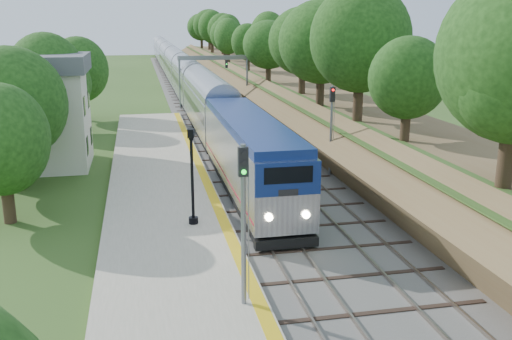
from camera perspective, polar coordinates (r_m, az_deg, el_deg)
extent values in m
cube|color=#4C4944|center=(73.54, -5.08, 6.79)|extent=(9.50, 170.00, 0.12)
cube|color=gray|center=(73.27, -7.21, 6.81)|extent=(0.08, 170.00, 0.16)
cube|color=gray|center=(73.39, -6.09, 6.86)|extent=(0.08, 170.00, 0.16)
cube|color=gray|center=(73.68, -4.09, 6.94)|extent=(0.08, 170.00, 0.16)
cube|color=gray|center=(73.88, -2.98, 6.98)|extent=(0.08, 170.00, 0.16)
cube|color=#A49C84|center=(30.15, -8.93, -5.12)|extent=(6.40, 68.00, 0.38)
cube|color=gold|center=(30.32, -3.55, -4.45)|extent=(0.55, 68.00, 0.01)
cube|color=brown|center=(75.02, 2.19, 8.11)|extent=(9.00, 170.00, 3.00)
cube|color=brown|center=(74.22, -0.77, 7.89)|extent=(4.47, 170.00, 4.54)
cylinder|color=#332316|center=(28.30, 23.83, 1.14)|extent=(0.60, 0.60, 2.62)
cylinder|color=#332316|center=(74.39, 1.07, 10.24)|extent=(0.60, 0.60, 2.62)
sphere|color=#17370F|center=(74.18, 1.08, 12.98)|extent=(5.70, 5.70, 5.70)
cylinder|color=#332316|center=(123.56, -4.13, 12.09)|extent=(0.60, 0.60, 2.62)
sphere|color=#17370F|center=(123.44, -4.16, 13.74)|extent=(5.70, 5.70, 5.70)
cube|color=beige|center=(43.61, -21.74, 4.60)|extent=(8.00, 6.00, 6.80)
cube|color=#53575B|center=(43.14, -22.26, 9.82)|extent=(8.60, 6.60, 1.20)
cube|color=black|center=(41.61, -16.50, 2.35)|extent=(0.05, 1.10, 1.30)
cube|color=black|center=(45.13, -16.16, 3.32)|extent=(0.05, 1.10, 1.30)
cube|color=black|center=(41.12, -16.79, 6.15)|extent=(0.05, 1.10, 1.30)
cube|color=black|center=(44.68, -16.42, 6.84)|extent=(0.05, 1.10, 1.30)
cylinder|color=slate|center=(67.90, -7.61, 8.63)|extent=(0.24, 0.24, 6.20)
cylinder|color=slate|center=(68.93, -0.89, 8.85)|extent=(0.24, 0.24, 6.20)
cube|color=slate|center=(68.05, -4.27, 11.14)|extent=(8.40, 0.25, 0.50)
cube|color=black|center=(67.68, -6.38, 10.43)|extent=(0.30, 0.20, 0.90)
cube|color=black|center=(68.17, -2.97, 10.53)|extent=(0.30, 0.20, 0.90)
cylinder|color=#332316|center=(39.84, -19.56, 0.70)|extent=(0.60, 0.60, 2.45)
sphere|color=#17370F|center=(39.21, -19.98, 5.41)|extent=(5.32, 5.32, 5.32)
cylinder|color=#332316|center=(55.41, -17.45, 4.70)|extent=(0.60, 0.60, 2.45)
sphere|color=#17370F|center=(54.95, -17.72, 8.11)|extent=(5.32, 5.32, 5.32)
cube|color=black|center=(34.57, -0.69, -1.62)|extent=(2.79, 17.48, 0.61)
cube|color=#B7BAC1|center=(34.05, -0.70, 1.64)|extent=(3.03, 18.20, 3.44)
cube|color=navy|center=(33.65, -0.71, 4.86)|extent=(2.91, 17.48, 0.44)
cube|color=navy|center=(25.18, 3.24, -0.93)|extent=(3.00, 0.10, 1.52)
cube|color=black|center=(25.09, 3.27, -0.51)|extent=(2.22, 0.06, 0.76)
cube|color=#A71027|center=(34.33, -0.69, -0.25)|extent=(3.05, 17.84, 0.10)
cube|color=#B7BAC1|center=(53.35, -4.76, 6.08)|extent=(3.03, 20.23, 3.94)
cube|color=#B7BAC1|center=(73.90, -6.76, 8.50)|extent=(3.03, 20.23, 3.94)
cube|color=#B7BAC1|center=(94.56, -7.89, 9.86)|extent=(3.03, 20.23, 3.94)
cube|color=#B7BAC1|center=(115.29, -8.62, 10.73)|extent=(3.03, 20.23, 3.94)
cube|color=#B7BAC1|center=(136.04, -9.14, 11.33)|extent=(3.03, 20.23, 3.94)
cube|color=#B7BAC1|center=(156.82, -9.51, 11.78)|extent=(3.03, 20.23, 3.94)
cylinder|color=black|center=(29.12, -6.27, -5.02)|extent=(0.48, 0.48, 0.33)
cylinder|color=black|center=(28.47, -6.39, -0.98)|extent=(0.15, 0.15, 4.26)
cube|color=black|center=(27.92, -6.53, 3.66)|extent=(0.38, 0.38, 0.44)
cube|color=silver|center=(27.92, -6.53, 3.66)|extent=(0.27, 0.27, 0.33)
cylinder|color=slate|center=(20.15, -1.26, -5.67)|extent=(0.18, 0.18, 5.94)
cube|color=black|center=(19.45, -1.30, 0.84)|extent=(0.35, 0.23, 1.02)
cylinder|color=#0CE526|center=(19.32, -1.23, 0.74)|extent=(0.16, 0.06, 0.16)
cylinder|color=slate|center=(38.48, 7.52, 3.89)|extent=(0.18, 0.18, 6.05)
cube|color=black|center=(38.09, 7.65, 7.49)|extent=(0.33, 0.21, 0.98)
cylinder|color=#FF0C0C|center=(37.98, 7.71, 7.47)|extent=(0.16, 0.06, 0.16)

